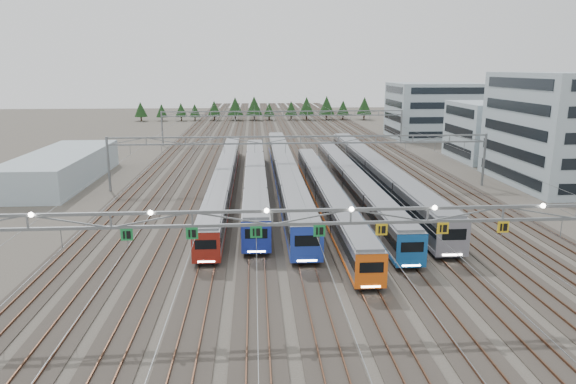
{
  "coord_description": "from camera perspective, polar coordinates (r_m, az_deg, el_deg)",
  "views": [
    {
      "loc": [
        -6.75,
        -34.74,
        17.6
      ],
      "look_at": [
        -2.97,
        23.25,
        3.5
      ],
      "focal_mm": 32.0,
      "sensor_mm": 36.0,
      "label": 1
    }
  ],
  "objects": [
    {
      "name": "train_b",
      "position": [
        74.48,
        -3.65,
        1.61
      ],
      "size": [
        2.87,
        54.59,
        3.73
      ],
      "color": "black",
      "rests_on": "ground"
    },
    {
      "name": "train_e",
      "position": [
        72.27,
        7.12,
        1.11
      ],
      "size": [
        2.77,
        56.15,
        3.6
      ],
      "color": "black",
      "rests_on": "ground"
    },
    {
      "name": "depot_bldg_north",
      "position": [
        138.17,
        16.05,
        8.69
      ],
      "size": [
        22.0,
        18.0,
        13.87
      ],
      "primitive_type": "cube",
      "color": "#9AAFB8",
      "rests_on": "ground"
    },
    {
      "name": "train_a",
      "position": [
        76.74,
        -7.02,
        1.77
      ],
      "size": [
        2.62,
        63.21,
        3.4
      ],
      "color": "black",
      "rests_on": "ground"
    },
    {
      "name": "train_f",
      "position": [
        78.18,
        9.66,
        2.18
      ],
      "size": [
        3.18,
        62.34,
        4.15
      ],
      "color": "black",
      "rests_on": "ground"
    },
    {
      "name": "train_c",
      "position": [
        77.95,
        -0.35,
        2.27
      ],
      "size": [
        3.04,
        66.92,
        3.96
      ],
      "color": "black",
      "rests_on": "ground"
    },
    {
      "name": "ground",
      "position": [
        39.53,
        6.67,
        -12.9
      ],
      "size": [
        400.0,
        400.0,
        0.0
      ],
      "primitive_type": "plane",
      "color": "#47423A",
      "rests_on": "ground"
    },
    {
      "name": "depot_bldg_mid",
      "position": [
        108.3,
        21.81,
        6.28
      ],
      "size": [
        14.0,
        16.0,
        11.1
      ],
      "primitive_type": "cube",
      "color": "#9AAFB8",
      "rests_on": "ground"
    },
    {
      "name": "gantry_far",
      "position": [
        120.46,
        -0.51,
        8.29
      ],
      "size": [
        56.36,
        0.36,
        8.0
      ],
      "color": "slate",
      "rests_on": "ground"
    },
    {
      "name": "gantry_near",
      "position": [
        36.8,
        6.93,
        -3.06
      ],
      "size": [
        56.36,
        0.61,
        8.08
      ],
      "color": "slate",
      "rests_on": "ground"
    },
    {
      "name": "depot_bldg_south",
      "position": [
        89.33,
        28.89,
        6.09
      ],
      "size": [
        18.0,
        22.0,
        16.93
      ],
      "primitive_type": "cube",
      "color": "#9AAFB8",
      "rests_on": "ground"
    },
    {
      "name": "train_d",
      "position": [
        66.03,
        4.21,
        -0.1
      ],
      "size": [
        2.63,
        52.84,
        3.42
      ],
      "color": "black",
      "rests_on": "ground"
    },
    {
      "name": "gantry_mid",
      "position": [
        75.88,
        1.42,
        5.13
      ],
      "size": [
        56.36,
        0.36,
        8.0
      ],
      "color": "slate",
      "rests_on": "ground"
    },
    {
      "name": "track_bed",
      "position": [
        135.87,
        -0.87,
        6.82
      ],
      "size": [
        54.0,
        260.0,
        5.42
      ],
      "color": "#2D2823",
      "rests_on": "ground"
    },
    {
      "name": "treeline",
      "position": [
        178.21,
        -3.92,
        9.3
      ],
      "size": [
        81.2,
        5.6,
        7.02
      ],
      "color": "#332114",
      "rests_on": "ground"
    },
    {
      "name": "west_shed",
      "position": [
        88.49,
        -23.87,
        2.5
      ],
      "size": [
        10.0,
        30.0,
        4.58
      ],
      "primitive_type": "cube",
      "color": "#9AAFB8",
      "rests_on": "ground"
    }
  ]
}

